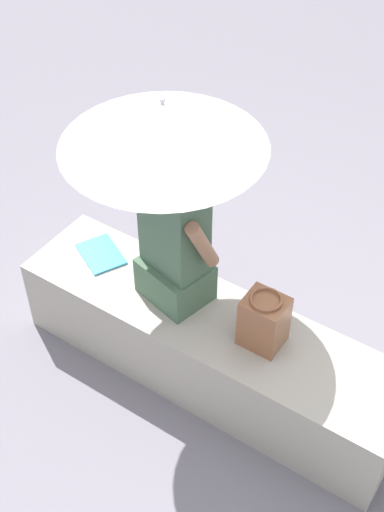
{
  "coord_description": "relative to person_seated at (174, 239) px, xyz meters",
  "views": [
    {
      "loc": [
        -1.22,
        1.99,
        3.11
      ],
      "look_at": [
        0.12,
        -0.02,
        0.83
      ],
      "focal_mm": 47.9,
      "sensor_mm": 36.0,
      "label": 1
    }
  ],
  "objects": [
    {
      "name": "ground_plane",
      "position": [
        -0.23,
        0.04,
        -0.87
      ],
      "size": [
        14.0,
        14.0,
        0.0
      ],
      "primitive_type": "plane",
      "color": "slate"
    },
    {
      "name": "stone_bench",
      "position": [
        -0.23,
        0.04,
        -0.63
      ],
      "size": [
        2.14,
        0.54,
        0.48
      ],
      "primitive_type": "cube",
      "color": "#A8A093",
      "rests_on": "ground"
    },
    {
      "name": "person_seated",
      "position": [
        0.0,
        0.0,
        0.0
      ],
      "size": [
        0.5,
        0.35,
        0.9
      ],
      "color": "#47664C",
      "rests_on": "stone_bench"
    },
    {
      "name": "parasol",
      "position": [
        0.08,
        -0.04,
        0.6
      ],
      "size": [
        0.96,
        0.96,
        1.13
      ],
      "color": "#B7B7BC",
      "rests_on": "stone_bench"
    },
    {
      "name": "handbag_black",
      "position": [
        -0.54,
        0.03,
        -0.24
      ],
      "size": [
        0.2,
        0.18,
        0.31
      ],
      "color": "brown",
      "rests_on": "stone_bench"
    },
    {
      "name": "magazine",
      "position": [
        0.52,
        -0.01,
        -0.38
      ],
      "size": [
        0.34,
        0.31,
        0.01
      ],
      "primitive_type": "cube",
      "rotation": [
        0.0,
        0.0,
        -0.48
      ],
      "color": "#339ED1",
      "rests_on": "stone_bench"
    }
  ]
}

